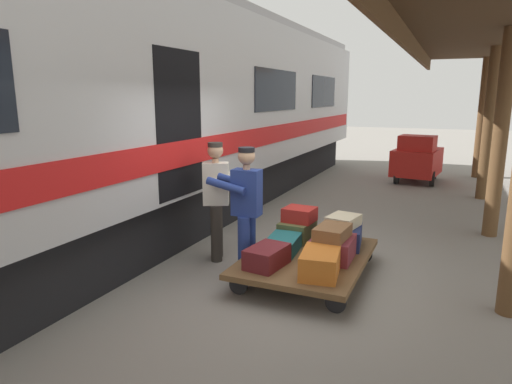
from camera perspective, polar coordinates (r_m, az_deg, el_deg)
The scene contains 15 objects.
ground_plane at distance 6.02m, azimuth 5.02°, elevation -10.78°, with size 60.00×60.00×0.00m, color gray.
train_car at distance 7.23m, azimuth -19.77°, elevation 9.22°, with size 3.02×21.04×4.00m.
luggage_cart at distance 5.98m, azimuth 6.50°, elevation -8.31°, with size 1.48×2.10×0.30m.
suitcase_navy_fabric at distance 6.37m, azimuth 10.97°, elevation -5.50°, with size 0.49×0.64×0.27m, color navy.
suitcase_olive_duffel at distance 6.54m, azimuth 5.25°, elevation -4.85°, with size 0.42×0.55×0.27m, color brown.
suitcase_maroon_trunk at distance 5.51m, azimuth 1.40°, elevation -8.19°, with size 0.38×0.57×0.25m, color maroon.
suitcase_orange_carryall at distance 5.31m, azimuth 8.16°, elevation -8.92°, with size 0.42×0.63×0.28m, color #CC6B23.
suitcase_burgundy_valise at distance 5.83m, azimuth 9.70°, elevation -7.04°, with size 0.50×0.60×0.28m, color maroon.
suitcase_teal_softside at distance 6.03m, azimuth 3.49°, elevation -6.62°, with size 0.38×0.61×0.21m, color #1E666B.
suitcase_brown_leather at distance 5.74m, azimuth 9.68°, elevation -5.05°, with size 0.37×0.53×0.16m, color brown.
suitcase_red_plastic at distance 6.48m, azimuth 5.55°, elevation -2.85°, with size 0.42×0.38×0.20m, color #AD231E.
suitcase_cream_canvas at distance 6.32m, azimuth 11.03°, elevation -3.64°, with size 0.37×0.47×0.16m, color beige.
porter_in_overalls at distance 5.82m, azimuth -1.37°, elevation -1.92°, with size 0.68×0.44×1.70m.
porter_by_door at distance 6.42m, azimuth -4.90°, elevation -0.63°, with size 0.74×0.60×1.70m.
baggage_tug at distance 13.17m, azimuth 19.74°, elevation 3.93°, with size 1.31×1.83×1.30m.
Camera 1 is at (-1.74, 5.27, 2.34)m, focal length 31.52 mm.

